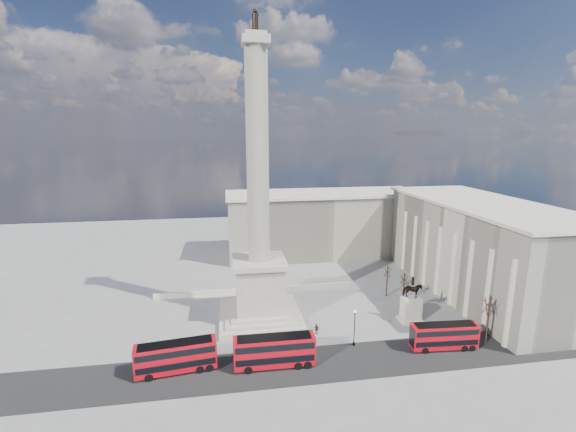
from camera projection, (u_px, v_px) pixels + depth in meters
The scene contains 17 objects.
ground at pixel (263, 332), 62.76m from camera, with size 180.00×180.00×0.00m, color gray.
asphalt_road at pixel (305, 365), 53.87m from camera, with size 120.00×9.00×0.01m, color #262626.
nelsons_column at pixel (259, 247), 64.87m from camera, with size 14.00×14.00×49.85m.
balustrade_wall at pixel (255, 290), 78.10m from camera, with size 40.00×0.60×1.10m, color beige.
building_east at pixel (481, 247), 77.30m from camera, with size 19.00×46.00×18.60m.
building_northeast at pixel (323, 223), 102.68m from camera, with size 51.00×17.00×16.60m.
red_bus_a at pixel (177, 357), 51.86m from camera, with size 10.91×3.73×4.34m.
red_bus_b at pixel (275, 351), 53.04m from camera, with size 11.21×2.74×4.54m.
red_bus_c at pixel (444, 336), 57.51m from camera, with size 10.05×2.93×4.03m.
victorian_lamp at pixel (354, 325), 58.15m from camera, with size 0.50×0.50×5.82m.
equestrian_statue at pixel (411, 306), 65.95m from camera, with size 3.88×2.91×8.11m.
bare_tree_near at pixel (490, 304), 57.99m from camera, with size 1.89×1.89×8.27m.
bare_tree_mid at pixel (404, 279), 71.79m from camera, with size 1.74×1.74×6.60m.
bare_tree_far at pixel (388, 271), 75.55m from camera, with size 1.64×1.64×6.71m.
pedestrian_walking at pixel (415, 336), 59.80m from camera, with size 0.70×0.46×1.91m, color black.
pedestrian_standing at pixel (465, 330), 61.55m from camera, with size 0.86×0.67×1.77m, color black.
pedestrian_crossing at pixel (317, 329), 61.87m from camera, with size 1.07×0.45×1.83m, color black.
Camera 1 is at (-4.85, -57.31, 31.76)m, focal length 24.00 mm.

